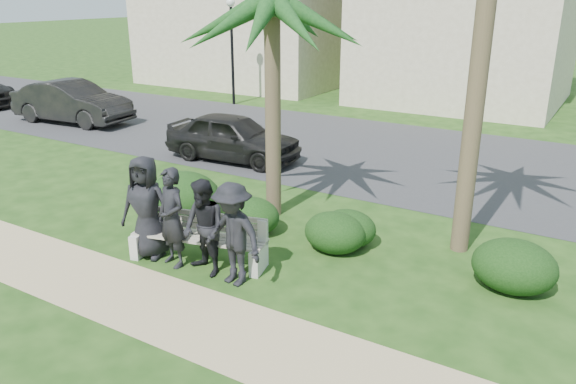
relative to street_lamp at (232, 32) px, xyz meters
name	(u,v)px	position (x,y,z in m)	size (l,w,h in m)	color
ground	(241,264)	(9.00, -12.00, -2.94)	(160.00, 160.00, 0.00)	#1C3E11
footpath	(171,310)	(9.00, -13.80, -2.94)	(30.00, 1.60, 0.01)	tan
asphalt_street	(402,156)	(9.00, -4.00, -2.94)	(160.00, 8.00, 0.01)	#2D2D30
stucco_bldg_left	(254,9)	(-3.00, 6.00, 0.72)	(10.40, 8.40, 7.30)	#BBAB8C
stucco_bldg_right	(469,13)	(8.00, 6.00, 0.72)	(8.40, 8.40, 7.30)	#BBAB8C
street_lamp	(232,32)	(0.00, 0.00, 0.00)	(0.36, 0.36, 4.29)	black
park_bench	(199,242)	(8.33, -12.31, -2.56)	(2.54, 1.13, 0.84)	#A89D8D
man_a	(146,207)	(7.40, -12.58, -2.01)	(0.91, 0.59, 1.86)	black
man_b	(172,218)	(8.02, -12.62, -2.07)	(0.64, 0.42, 1.76)	black
man_c	(204,228)	(8.70, -12.59, -2.12)	(0.80, 0.62, 1.65)	black
man_d	(233,234)	(9.31, -12.61, -2.08)	(1.12, 0.64, 1.73)	black
hedge_a	(182,195)	(6.38, -10.55, -2.60)	(1.06, 0.88, 0.69)	black
hedge_b	(185,195)	(6.76, -10.85, -2.43)	(1.57, 1.30, 1.03)	black
hedge_c	(252,215)	(8.39, -10.76, -2.58)	(1.12, 0.93, 0.73)	black
hedge_d	(335,231)	(10.15, -10.66, -2.57)	(1.15, 0.95, 0.75)	black
hedge_e	(348,227)	(10.25, -10.30, -2.59)	(1.07, 0.88, 0.70)	black
hedge_f	(514,265)	(13.23, -10.48, -2.51)	(1.32, 1.09, 0.86)	black
palm_left	(272,6)	(8.22, -9.72, 1.31)	(3.00, 3.00, 5.21)	brown
car_a	(233,137)	(5.02, -6.83, -2.28)	(1.56, 3.89, 1.32)	black
car_b	(72,102)	(-2.84, -5.93, -2.19)	(1.59, 4.55, 1.50)	black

